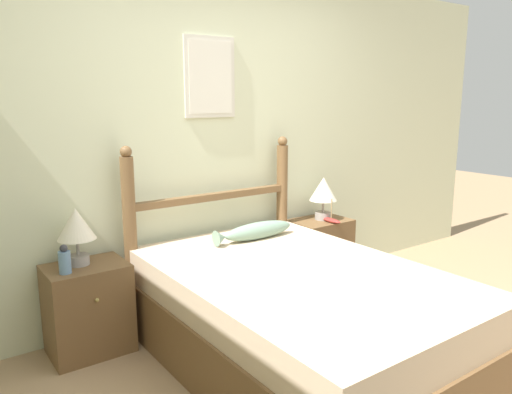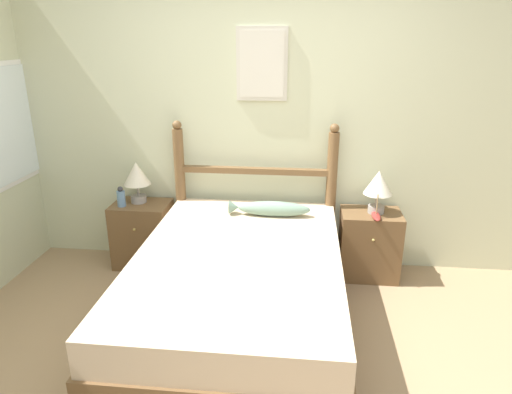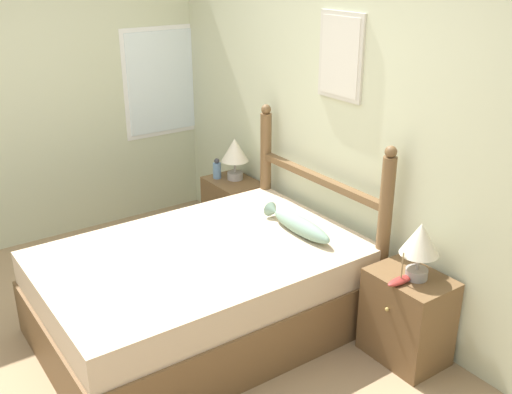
% 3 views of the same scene
% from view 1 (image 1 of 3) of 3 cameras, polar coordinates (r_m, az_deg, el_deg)
% --- Properties ---
extents(wall_back, '(6.40, 0.08, 2.55)m').
position_cam_1_polar(wall_back, '(3.80, -5.17, 6.39)').
color(wall_back, beige).
rests_on(wall_back, ground_plane).
extents(bed, '(1.39, 2.07, 0.60)m').
position_cam_1_polar(bed, '(3.11, 4.98, -13.60)').
color(bed, brown).
rests_on(bed, ground_plane).
extents(headboard, '(1.39, 0.09, 1.30)m').
position_cam_1_polar(headboard, '(3.74, -4.86, -2.97)').
color(headboard, brown).
rests_on(headboard, ground_plane).
extents(nightstand_left, '(0.49, 0.39, 0.58)m').
position_cam_1_polar(nightstand_left, '(3.41, -18.62, -12.02)').
color(nightstand_left, brown).
rests_on(nightstand_left, ground_plane).
extents(nightstand_right, '(0.49, 0.39, 0.58)m').
position_cam_1_polar(nightstand_right, '(4.35, 7.23, -6.30)').
color(nightstand_right, brown).
rests_on(nightstand_right, ground_plane).
extents(table_lamp_left, '(0.23, 0.23, 0.36)m').
position_cam_1_polar(table_lamp_left, '(3.27, -19.86, -3.27)').
color(table_lamp_left, gray).
rests_on(table_lamp_left, nightstand_left).
extents(table_lamp_right, '(0.23, 0.23, 0.36)m').
position_cam_1_polar(table_lamp_right, '(4.24, 7.71, 0.62)').
color(table_lamp_right, gray).
rests_on(table_lamp_right, nightstand_right).
extents(bottle, '(0.07, 0.07, 0.18)m').
position_cam_1_polar(bottle, '(3.18, -21.03, -6.81)').
color(bottle, '#668CB2').
rests_on(bottle, nightstand_left).
extents(model_boat, '(0.07, 0.21, 0.20)m').
position_cam_1_polar(model_boat, '(4.20, 8.58, -2.61)').
color(model_boat, maroon).
rests_on(model_boat, nightstand_right).
extents(fish_pillow, '(0.65, 0.12, 0.12)m').
position_cam_1_polar(fish_pillow, '(3.58, -0.09, -3.92)').
color(fish_pillow, gray).
rests_on(fish_pillow, bed).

